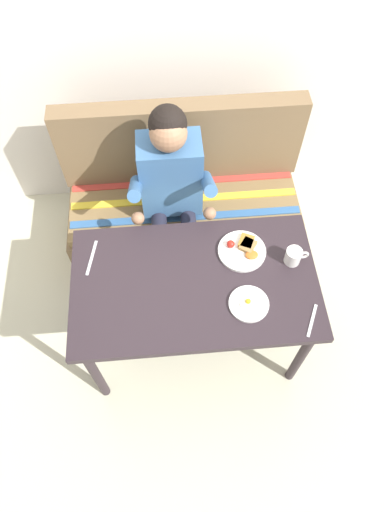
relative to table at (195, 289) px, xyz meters
name	(u,v)px	position (x,y,z in m)	size (l,w,h in m)	color
ground_plane	(194,337)	(0.00, 0.00, -0.65)	(8.00, 8.00, 0.00)	beige
back_wall	(174,16)	(0.00, 1.27, 0.65)	(4.40, 0.10, 2.60)	silver
table	(195,289)	(0.00, 0.00, 0.00)	(1.20, 0.70, 0.73)	#2A2126
couch	(184,207)	(0.00, 0.76, -0.32)	(1.44, 0.56, 1.00)	brown
person	(172,187)	(-0.07, 0.59, 0.09)	(0.45, 0.61, 1.21)	#3B6596
plate_breakfast	(243,250)	(0.26, 0.15, 0.10)	(0.24, 0.24, 0.05)	white
plate_eggs	(249,304)	(0.24, -0.14, 0.09)	(0.19, 0.19, 0.04)	white
coffee_mug	(294,256)	(0.49, 0.07, 0.13)	(0.12, 0.08, 0.09)	white
fork	(312,320)	(0.52, -0.25, 0.08)	(0.01, 0.17, 0.01)	silver
knife	(92,258)	(-0.50, 0.18, 0.08)	(0.01, 0.20, 0.01)	silver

